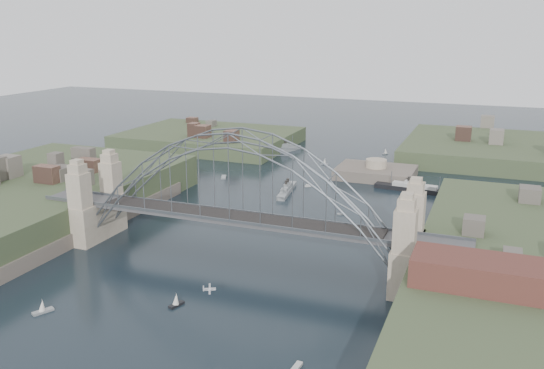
{
  "coord_description": "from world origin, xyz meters",
  "views": [
    {
      "loc": [
        43.17,
        -91.95,
        42.52
      ],
      "look_at": [
        0.0,
        18.0,
        10.0
      ],
      "focal_mm": 38.05,
      "sensor_mm": 36.0,
      "label": 1
    }
  ],
  "objects": [
    {
      "name": "ground",
      "position": [
        0.0,
        0.0,
        0.0
      ],
      "size": [
        500.0,
        500.0,
        0.0
      ],
      "primitive_type": "plane",
      "color": "black",
      "rests_on": "ground"
    },
    {
      "name": "bridge",
      "position": [
        0.0,
        0.0,
        12.32
      ],
      "size": [
        84.0,
        13.8,
        24.6
      ],
      "color": "#4B4A4D",
      "rests_on": "ground"
    },
    {
      "name": "shore_west",
      "position": [
        -57.32,
        0.0,
        1.97
      ],
      "size": [
        50.5,
        90.0,
        12.0
      ],
      "color": "#3A482B",
      "rests_on": "ground"
    },
    {
      "name": "headland_nw",
      "position": [
        -55.0,
        95.0,
        0.5
      ],
      "size": [
        60.0,
        45.0,
        9.0
      ],
      "primitive_type": "cube",
      "color": "#3A482B",
      "rests_on": "ground"
    },
    {
      "name": "headland_ne",
      "position": [
        50.0,
        110.0,
        0.75
      ],
      "size": [
        70.0,
        55.0,
        9.5
      ],
      "primitive_type": "cube",
      "color": "#3A482B",
      "rests_on": "ground"
    },
    {
      "name": "fort_island",
      "position": [
        12.0,
        70.0,
        -0.34
      ],
      "size": [
        22.0,
        16.0,
        9.4
      ],
      "color": "#5E5349",
      "rests_on": "ground"
    },
    {
      "name": "wharf_shed",
      "position": [
        44.0,
        -14.0,
        10.0
      ],
      "size": [
        20.0,
        8.0,
        4.0
      ],
      "primitive_type": "cube",
      "color": "#592D26",
      "rests_on": "shore_east"
    },
    {
      "name": "naval_cruiser_near",
      "position": [
        -6.71,
        45.85,
        0.74
      ],
      "size": [
        4.44,
        16.14,
        4.8
      ],
      "color": "gray",
      "rests_on": "ground"
    },
    {
      "name": "naval_cruiser_far",
      "position": [
        -25.12,
        92.68,
        0.89
      ],
      "size": [
        7.95,
        16.65,
        5.69
      ],
      "color": "gray",
      "rests_on": "ground"
    },
    {
      "name": "ocean_liner",
      "position": [
        24.67,
        59.1,
        0.81
      ],
      "size": [
        21.59,
        5.34,
        5.25
      ],
      "color": "black",
      "rests_on": "ground"
    },
    {
      "name": "aeroplane",
      "position": [
        7.21,
        -25.28,
        6.35
      ],
      "size": [
        2.02,
        3.25,
        0.51
      ],
      "color": "#AAADB2"
    },
    {
      "name": "small_boat_a",
      "position": [
        -16.59,
        21.47,
        0.15
      ],
      "size": [
        2.46,
        1.3,
        0.45
      ],
      "color": "beige",
      "rests_on": "ground"
    },
    {
      "name": "small_boat_b",
      "position": [
        11.4,
        32.77,
        0.15
      ],
      "size": [
        1.66,
        0.97,
        0.45
      ],
      "color": "beige",
      "rests_on": "ground"
    },
    {
      "name": "small_boat_c",
      "position": [
        -0.96,
        -20.78,
        0.81
      ],
      "size": [
        1.64,
        2.85,
        2.38
      ],
      "color": "beige",
      "rests_on": "ground"
    },
    {
      "name": "small_boat_d",
      "position": [
        28.15,
        40.65,
        0.29
      ],
      "size": [
        2.08,
        1.26,
        1.43
      ],
      "color": "beige",
      "rests_on": "ground"
    },
    {
      "name": "small_boat_e",
      "position": [
        -29.13,
        53.68,
        0.15
      ],
      "size": [
        2.7,
        4.09,
        0.45
      ],
      "color": "beige",
      "rests_on": "ground"
    },
    {
      "name": "small_boat_f",
      "position": [
        -3.25,
        53.18,
        0.29
      ],
      "size": [
        1.69,
        1.49,
        1.43
      ],
      "color": "beige",
      "rests_on": "ground"
    },
    {
      "name": "small_boat_g",
      "position": [
        22.3,
        -30.18,
        0.15
      ],
      "size": [
        0.99,
        2.54,
        0.45
      ],
      "color": "beige",
      "rests_on": "ground"
    },
    {
      "name": "small_boat_h",
      "position": [
        -6.37,
        80.02,
        0.89
      ],
      "size": [
        2.29,
        1.08,
        2.38
      ],
      "color": "beige",
      "rests_on": "ground"
    },
    {
      "name": "small_boat_i",
      "position": [
        32.18,
        12.83,
        0.15
      ],
      "size": [
        2.54,
        1.62,
        0.45
      ],
      "color": "beige",
      "rests_on": "ground"
    },
    {
      "name": "small_boat_j",
      "position": [
        -18.96,
        -30.21,
        0.73
      ],
      "size": [
        2.37,
        3.29,
        2.38
      ],
      "color": "beige",
      "rests_on": "ground"
    },
    {
      "name": "small_boat_k",
      "position": [
        8.67,
        102.77,
        0.94
      ],
      "size": [
        1.8,
        1.92,
        2.38
      ],
      "color": "beige",
      "rests_on": "ground"
    },
    {
      "name": "small_boat_l",
      "position": [
        -40.16,
        30.38,
        0.15
      ],
      "size": [
        2.94,
        1.48,
        0.45
      ],
      "color": "beige",
      "rests_on": "ground"
    }
  ]
}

